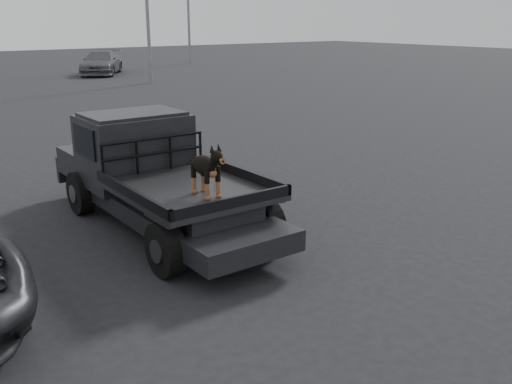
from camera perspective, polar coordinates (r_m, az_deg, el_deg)
ground at (r=7.57m, az=-4.01°, el=-9.20°), size 120.00×120.00×0.00m
flatbed_ute at (r=9.49m, az=-9.39°, el=-0.88°), size 2.00×5.40×0.92m
ute_cab at (r=10.10m, az=-12.12°, el=5.33°), size 1.72×1.30×0.88m
headache_rack at (r=9.47m, az=-10.16°, el=3.66°), size 1.80×0.08×0.55m
dog at (r=8.06m, az=-5.07°, el=2.22°), size 0.32×0.60×0.74m
distant_car_b at (r=37.17m, az=-15.19°, el=12.38°), size 4.29×5.22×1.43m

